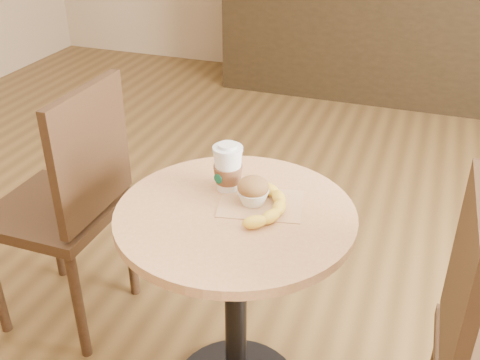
% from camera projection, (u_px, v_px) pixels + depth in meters
% --- Properties ---
extents(cafe_table, '(0.69, 0.69, 0.75)m').
position_uv_depth(cafe_table, '(236.00, 271.00, 1.71)').
color(cafe_table, black).
rests_on(cafe_table, ground).
extents(chair_left, '(0.44, 0.44, 0.99)m').
position_uv_depth(chair_left, '(69.00, 201.00, 2.04)').
color(chair_left, '#352112').
rests_on(chair_left, ground).
extents(service_counter, '(2.30, 0.65, 1.04)m').
position_uv_depth(service_counter, '(370.00, 27.00, 4.30)').
color(service_counter, black).
rests_on(service_counter, ground).
extents(kraft_bag, '(0.27, 0.22, 0.00)m').
position_uv_depth(kraft_bag, '(261.00, 204.00, 1.63)').
color(kraft_bag, '#B07F55').
rests_on(kraft_bag, cafe_table).
extents(coffee_cup, '(0.09, 0.09, 0.15)m').
position_uv_depth(coffee_cup, '(228.00, 169.00, 1.68)').
color(coffee_cup, silver).
rests_on(coffee_cup, cafe_table).
extents(muffin, '(0.09, 0.09, 0.08)m').
position_uv_depth(muffin, '(253.00, 191.00, 1.61)').
color(muffin, silver).
rests_on(muffin, kraft_bag).
extents(banana, '(0.23, 0.30, 0.04)m').
position_uv_depth(banana, '(262.00, 203.00, 1.60)').
color(banana, gold).
rests_on(banana, kraft_bag).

